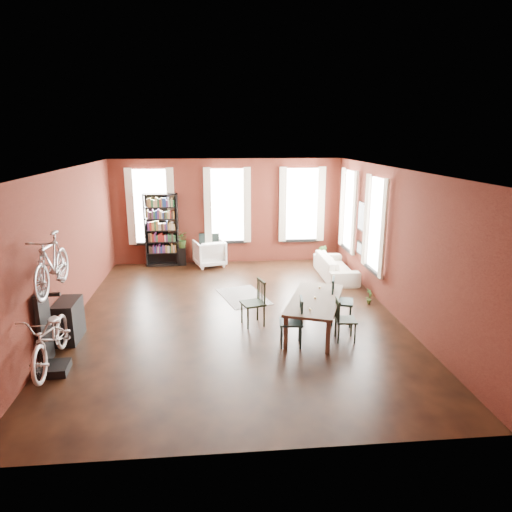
{
  "coord_description": "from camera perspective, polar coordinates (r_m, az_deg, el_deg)",
  "views": [
    {
      "loc": [
        -0.43,
        -9.42,
        3.87
      ],
      "look_at": [
        0.51,
        0.6,
        1.2
      ],
      "focal_mm": 32.0,
      "sensor_mm": 36.0,
      "label": 1
    }
  ],
  "objects": [
    {
      "name": "cream_sofa",
      "position": [
        12.96,
        9.95,
        -0.88
      ],
      "size": [
        0.61,
        2.08,
        0.81
      ],
      "primitive_type": "imported",
      "rotation": [
        0.0,
        0.0,
        1.57
      ],
      "color": "beige",
      "rests_on": "ground"
    },
    {
      "name": "console_table",
      "position": [
        9.63,
        -22.38,
        -7.46
      ],
      "size": [
        0.4,
        0.8,
        0.8
      ],
      "primitive_type": "cube",
      "color": "black",
      "rests_on": "ground"
    },
    {
      "name": "dining_chair_a",
      "position": [
        8.7,
        4.4,
        -8.2
      ],
      "size": [
        0.48,
        0.48,
        0.94
      ],
      "primitive_type": "cube",
      "rotation": [
        0.0,
        0.0,
        -1.69
      ],
      "color": "#193736",
      "rests_on": "ground"
    },
    {
      "name": "white_armchair",
      "position": [
        13.94,
        -5.85,
        0.54
      ],
      "size": [
        1.05,
        1.01,
        0.88
      ],
      "primitive_type": "imported",
      "rotation": [
        0.0,
        0.0,
        3.43
      ],
      "color": "white",
      "rests_on": "ground"
    },
    {
      "name": "plant_on_stand",
      "position": [
        14.09,
        -9.25,
        1.83
      ],
      "size": [
        0.57,
        0.61,
        0.4
      ],
      "primitive_type": "imported",
      "rotation": [
        0.0,
        0.0,
        -0.21
      ],
      "color": "#3C6327",
      "rests_on": "plant_stand"
    },
    {
      "name": "room",
      "position": [
        10.2,
        -1.49,
        5.06
      ],
      "size": [
        9.0,
        9.04,
        3.22
      ],
      "color": "black",
      "rests_on": "ground"
    },
    {
      "name": "bookshelf",
      "position": [
        14.08,
        -11.69,
        3.2
      ],
      "size": [
        1.0,
        0.32,
        2.2
      ],
      "primitive_type": "cube",
      "color": "black",
      "rests_on": "ground"
    },
    {
      "name": "dining_chair_b",
      "position": [
        9.56,
        -0.4,
        -5.9
      ],
      "size": [
        0.55,
        0.55,
        0.96
      ],
      "primitive_type": "cube",
      "rotation": [
        0.0,
        0.0,
        -1.28
      ],
      "color": "black",
      "rests_on": "ground"
    },
    {
      "name": "dining_chair_d",
      "position": [
        9.78,
        10.68,
        -5.61
      ],
      "size": [
        0.57,
        0.57,
        0.99
      ],
      "primitive_type": "cube",
      "rotation": [
        0.0,
        0.0,
        1.27
      ],
      "color": "#163130",
      "rests_on": "ground"
    },
    {
      "name": "bike_wall_rack",
      "position": [
        8.79,
        -24.95,
        -8.12
      ],
      "size": [
        0.16,
        0.6,
        1.3
      ],
      "primitive_type": "cube",
      "color": "black",
      "rests_on": "ground"
    },
    {
      "name": "dining_table",
      "position": [
        9.39,
        7.32,
        -7.3
      ],
      "size": [
        1.61,
        2.25,
        0.7
      ],
      "primitive_type": "cube",
      "rotation": [
        0.0,
        0.0,
        -0.37
      ],
      "color": "#4F402F",
      "rests_on": "ground"
    },
    {
      "name": "plant_small",
      "position": [
        11.17,
        13.93,
        -5.5
      ],
      "size": [
        0.42,
        0.39,
        0.14
      ],
      "primitive_type": "imported",
      "rotation": [
        0.0,
        0.0,
        0.91
      ],
      "color": "#345F26",
      "rests_on": "ground"
    },
    {
      "name": "bicycle_hung",
      "position": [
        8.27,
        -24.43,
        1.37
      ],
      "size": [
        0.47,
        1.0,
        1.66
      ],
      "primitive_type": "imported",
      "color": "#A5A8AD",
      "rests_on": "bike_wall_rack"
    },
    {
      "name": "dining_chair_c",
      "position": [
        9.06,
        11.15,
        -7.83
      ],
      "size": [
        0.42,
        0.42,
        0.84
      ],
      "primitive_type": "cube",
      "rotation": [
        0.0,
        0.0,
        1.5
      ],
      "color": "black",
      "rests_on": "ground"
    },
    {
      "name": "plant_stand",
      "position": [
        14.22,
        -9.29,
        -0.01
      ],
      "size": [
        0.29,
        0.29,
        0.54
      ],
      "primitive_type": "cube",
      "rotation": [
        0.0,
        0.0,
        0.07
      ],
      "color": "black",
      "rests_on": "ground"
    },
    {
      "name": "striped_rug",
      "position": [
        11.33,
        -1.59,
        -5.09
      ],
      "size": [
        1.37,
        1.76,
        0.01
      ],
      "primitive_type": "cube",
      "rotation": [
        0.0,
        0.0,
        0.29
      ],
      "color": "black",
      "rests_on": "ground"
    },
    {
      "name": "plant_by_sofa",
      "position": [
        13.97,
        8.02,
        -0.73
      ],
      "size": [
        0.54,
        0.76,
        0.31
      ],
      "primitive_type": "imported",
      "rotation": [
        0.0,
        0.0,
        -0.25
      ],
      "color": "#315B24",
      "rests_on": "ground"
    },
    {
      "name": "bike_trainer",
      "position": [
        8.6,
        -23.97,
        -12.76
      ],
      "size": [
        0.52,
        0.52,
        0.14
      ],
      "primitive_type": "cube",
      "rotation": [
        0.0,
        0.0,
        0.07
      ],
      "color": "black",
      "rests_on": "ground"
    },
    {
      "name": "bicycle_floor",
      "position": [
        8.22,
        -24.56,
        -6.42
      ],
      "size": [
        0.69,
        1.01,
        1.87
      ],
      "primitive_type": "imported",
      "rotation": [
        0.0,
        0.0,
        0.04
      ],
      "color": "beige",
      "rests_on": "bike_trainer"
    }
  ]
}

